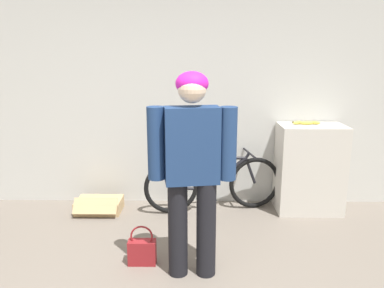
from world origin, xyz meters
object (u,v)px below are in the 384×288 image
(person, at_px, (192,164))
(banana, at_px, (306,123))
(cardboard_box, at_px, (99,205))
(handbag, at_px, (142,251))
(bicycle, at_px, (214,183))

(person, distance_m, banana, 1.93)
(banana, bearing_deg, cardboard_box, -177.17)
(cardboard_box, bearing_deg, person, -48.87)
(person, bearing_deg, banana, 38.78)
(person, height_order, handbag, person)
(bicycle, relative_size, handbag, 4.47)
(person, distance_m, cardboard_box, 1.94)
(person, height_order, banana, person)
(handbag, bearing_deg, cardboard_box, 120.67)
(banana, distance_m, handbag, 2.36)
(banana, bearing_deg, handbag, -144.07)
(person, relative_size, banana, 5.15)
(banana, xyz_separation_m, cardboard_box, (-2.44, -0.12, -0.99))
(bicycle, bearing_deg, handbag, -129.55)
(bicycle, xyz_separation_m, banana, (1.07, 0.07, 0.73))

